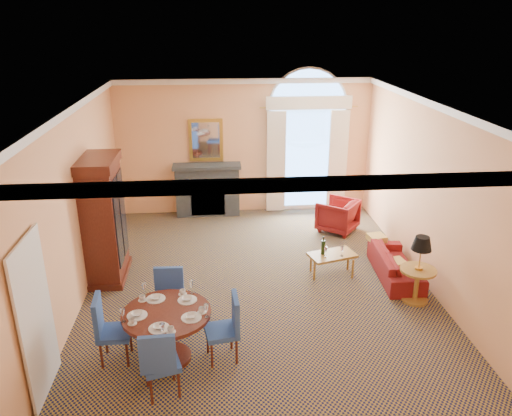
{
  "coord_description": "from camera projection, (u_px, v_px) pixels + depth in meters",
  "views": [
    {
      "loc": [
        -0.72,
        -7.8,
        4.52
      ],
      "look_at": [
        0.0,
        0.5,
        1.3
      ],
      "focal_mm": 35.0,
      "sensor_mm": 36.0,
      "label": 1
    }
  ],
  "objects": [
    {
      "name": "armoire",
      "position": [
        104.0,
        221.0,
        8.88
      ],
      "size": [
        0.65,
        1.16,
        2.27
      ],
      "color": "#3F160E",
      "rests_on": "ground"
    },
    {
      "name": "dining_chair_north",
      "position": [
        169.0,
        296.0,
        7.54
      ],
      "size": [
        0.46,
        0.47,
        0.99
      ],
      "rotation": [
        0.0,
        0.0,
        3.19
      ],
      "color": "#254791",
      "rests_on": "ground"
    },
    {
      "name": "dining_chair_east",
      "position": [
        228.0,
        324.0,
        6.85
      ],
      "size": [
        0.51,
        0.51,
        0.99
      ],
      "rotation": [
        0.0,
        0.0,
        1.74
      ],
      "color": "#254791",
      "rests_on": "ground"
    },
    {
      "name": "dining_table",
      "position": [
        167.0,
        324.0,
        6.83
      ],
      "size": [
        1.22,
        1.22,
        0.97
      ],
      "color": "#3F160E",
      "rests_on": "ground"
    },
    {
      "name": "armchair",
      "position": [
        338.0,
        215.0,
        11.11
      ],
      "size": [
        1.1,
        1.1,
        0.72
      ],
      "primitive_type": "imported",
      "rotation": [
        0.0,
        0.0,
        4.05
      ],
      "color": "maroon",
      "rests_on": "ground"
    },
    {
      "name": "dining_chair_south",
      "position": [
        160.0,
        360.0,
        6.12
      ],
      "size": [
        0.54,
        0.54,
        0.99
      ],
      "rotation": [
        0.0,
        0.0,
        0.27
      ],
      "color": "#254791",
      "rests_on": "ground"
    },
    {
      "name": "dining_chair_west",
      "position": [
        107.0,
        325.0,
        6.81
      ],
      "size": [
        0.47,
        0.46,
        0.99
      ],
      "rotation": [
        0.0,
        0.0,
        -1.56
      ],
      "color": "#254791",
      "rests_on": "ground"
    },
    {
      "name": "side_table",
      "position": [
        419.0,
        262.0,
        8.21
      ],
      "size": [
        0.6,
        0.6,
        1.16
      ],
      "color": "#A27430",
      "rests_on": "ground"
    },
    {
      "name": "room_envelope",
      "position": [
        254.0,
        140.0,
        8.65
      ],
      "size": [
        6.04,
        7.52,
        3.45
      ],
      "color": "#F9B077",
      "rests_on": "ground"
    },
    {
      "name": "sofa",
      "position": [
        396.0,
        264.0,
        9.17
      ],
      "size": [
        0.75,
        1.7,
        0.49
      ],
      "primitive_type": "imported",
      "rotation": [
        0.0,
        0.0,
        1.51
      ],
      "color": "maroon",
      "rests_on": "ground"
    },
    {
      "name": "coffee_table",
      "position": [
        332.0,
        255.0,
        9.17
      ],
      "size": [
        0.94,
        0.68,
        0.78
      ],
      "rotation": [
        0.0,
        0.0,
        0.28
      ],
      "color": "#A27430",
      "rests_on": "ground"
    },
    {
      "name": "ground",
      "position": [
        258.0,
        286.0,
        8.94
      ],
      "size": [
        7.5,
        7.5,
        0.0
      ],
      "primitive_type": "plane",
      "color": "#12163A",
      "rests_on": "ground"
    }
  ]
}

